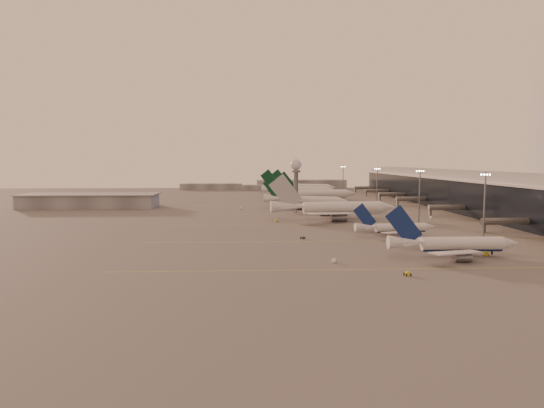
{
  "coord_description": "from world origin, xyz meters",
  "views": [
    {
      "loc": [
        -21.49,
        -160.31,
        28.93
      ],
      "look_at": [
        -11.39,
        65.39,
        8.47
      ],
      "focal_mm": 32.0,
      "sensor_mm": 36.0,
      "label": 1
    }
  ],
  "objects": [
    {
      "name": "widebody_white",
      "position": [
        19.86,
        76.8,
        3.88
      ],
      "size": [
        63.62,
        50.81,
        22.37
      ],
      "color": "silver",
      "rests_on": "ground"
    },
    {
      "name": "gsv_tug_near",
      "position": [
        17.84,
        -42.52,
        0.49
      ],
      "size": [
        2.58,
        3.64,
        0.95
      ],
      "color": "gold",
      "rests_on": "ground"
    },
    {
      "name": "gsv_tug_far",
      "position": [
        3.1,
        105.72,
        0.47
      ],
      "size": [
        3.63,
        3.53,
        0.91
      ],
      "color": "white",
      "rests_on": "ground"
    },
    {
      "name": "gsv_catering_b",
      "position": [
        68.76,
        75.55,
        2.16
      ],
      "size": [
        5.53,
        3.08,
        4.31
      ],
      "color": "white",
      "rests_on": "ground"
    },
    {
      "name": "gsv_catering_a",
      "position": [
        50.37,
        -18.06,
        2.22
      ],
      "size": [
        5.46,
        2.68,
        4.44
      ],
      "color": "gold",
      "rests_on": "ground"
    },
    {
      "name": "gsv_tug_hangar",
      "position": [
        42.92,
        164.32,
        0.46
      ],
      "size": [
        3.62,
        3.07,
        0.89
      ],
      "color": "gold",
      "rests_on": "ground"
    },
    {
      "name": "hangar",
      "position": [
        -120.0,
        140.0,
        4.32
      ],
      "size": [
        82.0,
        27.0,
        8.5
      ],
      "color": "slate",
      "rests_on": "ground"
    },
    {
      "name": "terminal",
      "position": [
        107.88,
        110.09,
        10.52
      ],
      "size": [
        57.0,
        362.0,
        23.04
      ],
      "color": "black",
      "rests_on": "ground"
    },
    {
      "name": "ground",
      "position": [
        0.0,
        0.0,
        0.0
      ],
      "size": [
        700.0,
        700.0,
        0.0
      ],
      "primitive_type": "plane",
      "color": "#4D4B4B",
      "rests_on": "ground"
    },
    {
      "name": "gsv_tug_mid",
      "position": [
        -2.26,
        15.65,
        0.46
      ],
      "size": [
        3.58,
        3.47,
        0.89
      ],
      "color": "#525557",
      "rests_on": "ground"
    },
    {
      "name": "mast_b",
      "position": [
        55.0,
        55.0,
        13.74
      ],
      "size": [
        3.6,
        0.56,
        25.0
      ],
      "color": "#585A5F",
      "rests_on": "ground"
    },
    {
      "name": "narrowbody_mid",
      "position": [
        33.89,
        21.34,
        2.59
      ],
      "size": [
        32.76,
        26.05,
        12.8
      ],
      "color": "silver",
      "rests_on": "ground"
    },
    {
      "name": "gsv_truck_c",
      "position": [
        -8.94,
        65.87,
        1.11
      ],
      "size": [
        5.75,
        3.65,
        2.18
      ],
      "color": "gold",
      "rests_on": "ground"
    },
    {
      "name": "gsv_truck_a",
      "position": [
        2.49,
        -26.33,
        1.11
      ],
      "size": [
        5.48,
        2.29,
        2.17
      ],
      "color": "white",
      "rests_on": "ground"
    },
    {
      "name": "mast_c",
      "position": [
        50.0,
        110.0,
        13.74
      ],
      "size": [
        3.6,
        0.56,
        25.0
      ],
      "color": "#585A5F",
      "rests_on": "ground"
    },
    {
      "name": "greentail_a",
      "position": [
        11.81,
        131.36,
        3.39
      ],
      "size": [
        50.54,
        40.1,
        19.18
      ],
      "color": "silver",
      "rests_on": "ground"
    },
    {
      "name": "distant_horizon",
      "position": [
        2.62,
        325.14,
        3.89
      ],
      "size": [
        165.0,
        37.5,
        9.0
      ],
      "color": "slate",
      "rests_on": "ground"
    },
    {
      "name": "mast_a",
      "position": [
        58.0,
        0.0,
        13.74
      ],
      "size": [
        3.6,
        0.56,
        25.0
      ],
      "color": "#585A5F",
      "rests_on": "ground"
    },
    {
      "name": "mast_d",
      "position": [
        48.0,
        200.0,
        13.74
      ],
      "size": [
        3.6,
        0.56,
        25.0
      ],
      "color": "#585A5F",
      "rests_on": "ground"
    },
    {
      "name": "taxiway_markings",
      "position": [
        30.0,
        56.0,
        0.01
      ],
      "size": [
        180.0,
        185.25,
        0.02
      ],
      "color": "gold",
      "rests_on": "ground"
    },
    {
      "name": "gsv_truck_b",
      "position": [
        41.95,
        45.06,
        1.04
      ],
      "size": [
        5.35,
        3.36,
        2.03
      ],
      "color": "gold",
      "rests_on": "ground"
    },
    {
      "name": "gsv_truck_d",
      "position": [
        -27.06,
        124.4,
        1.18
      ],
      "size": [
        3.83,
        6.11,
        2.32
      ],
      "color": "white",
      "rests_on": "ground"
    },
    {
      "name": "greentail_b",
      "position": [
        25.64,
        180.34,
        3.76
      ],
      "size": [
        58.49,
        46.98,
        21.29
      ],
      "color": "silver",
      "rests_on": "ground"
    },
    {
      "name": "narrowbody_near",
      "position": [
        39.19,
        -19.27,
        3.2
      ],
      "size": [
        40.4,
        32.27,
        15.79
      ],
      "color": "silver",
      "rests_on": "ground"
    },
    {
      "name": "greentail_d",
      "position": [
        25.77,
        268.94,
        3.71
      ],
      "size": [
        56.09,
        44.61,
        21.02
      ],
      "color": "silver",
      "rests_on": "ground"
    },
    {
      "name": "radar_tower",
      "position": [
        5.0,
        120.0,
        20.95
      ],
      "size": [
        6.4,
        6.4,
        31.1
      ],
      "color": "#585A5F",
      "rests_on": "ground"
    },
    {
      "name": "greentail_c",
      "position": [
        16.6,
        217.59,
        3.88
      ],
      "size": [
        59.43,
        47.45,
        21.94
      ],
      "color": "silver",
      "rests_on": "ground"
    }
  ]
}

